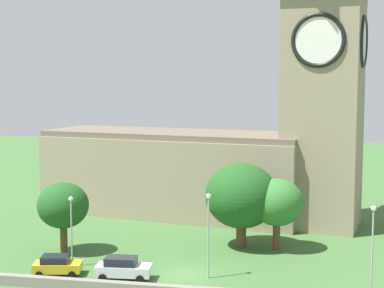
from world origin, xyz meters
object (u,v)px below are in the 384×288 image
(car_white, at_px, (123,268))
(streetlamp_east_mid, at_px, (373,234))
(tree_riverside_east, at_px, (277,202))
(streetlamp_west_mid, at_px, (71,219))
(car_yellow, at_px, (57,265))
(tree_riverside_west, at_px, (241,196))
(church, at_px, (227,142))
(tree_by_tower, at_px, (63,206))
(streetlamp_central, at_px, (208,222))

(car_white, xyz_separation_m, streetlamp_east_mid, (20.43, 1.12, 3.68))
(tree_riverside_east, bearing_deg, streetlamp_west_mid, -153.26)
(streetlamp_west_mid, bearing_deg, tree_riverside_east, 26.74)
(car_yellow, distance_m, streetlamp_east_mid, 26.68)
(car_yellow, distance_m, tree_riverside_west, 19.30)
(car_yellow, bearing_deg, church, 64.79)
(church, bearing_deg, streetlamp_east_mid, -57.36)
(car_yellow, xyz_separation_m, tree_riverside_west, (14.69, 11.72, 4.40))
(streetlamp_east_mid, bearing_deg, tree_riverside_east, 128.23)
(church, distance_m, tree_by_tower, 23.01)
(streetlamp_east_mid, bearing_deg, streetlamp_west_mid, 177.08)
(streetlamp_central, bearing_deg, streetlamp_west_mid, 176.31)
(tree_riverside_west, bearing_deg, church, 104.14)
(streetlamp_central, height_order, tree_by_tower, streetlamp_central)
(tree_by_tower, bearing_deg, streetlamp_central, -17.47)
(car_yellow, bearing_deg, tree_by_tower, 108.08)
(car_white, bearing_deg, streetlamp_east_mid, 3.13)
(streetlamp_west_mid, height_order, tree_riverside_west, tree_riverside_west)
(church, xyz_separation_m, car_yellow, (-11.49, -24.41, -8.44))
(church, relative_size, tree_by_tower, 5.84)
(tree_by_tower, bearing_deg, streetlamp_west_mid, -58.02)
(streetlamp_east_mid, bearing_deg, car_white, -176.87)
(car_yellow, height_order, streetlamp_east_mid, streetlamp_east_mid)
(streetlamp_east_mid, xyz_separation_m, tree_riverside_west, (-11.70, 10.57, 0.61))
(church, height_order, streetlamp_west_mid, church)
(tree_by_tower, bearing_deg, streetlamp_east_mid, -10.49)
(church, bearing_deg, tree_by_tower, -127.08)
(tree_by_tower, bearing_deg, tree_riverside_west, 17.51)
(streetlamp_west_mid, height_order, streetlamp_central, streetlamp_central)
(streetlamp_central, bearing_deg, car_yellow, -172.74)
(tree_by_tower, bearing_deg, church, 52.92)
(car_white, distance_m, tree_riverside_east, 17.23)
(car_white, relative_size, streetlamp_east_mid, 0.69)
(car_white, distance_m, streetlamp_west_mid, 6.98)
(tree_by_tower, height_order, tree_riverside_west, tree_riverside_west)
(church, relative_size, streetlamp_central, 5.55)
(church, relative_size, streetlamp_west_mid, 6.32)
(streetlamp_east_mid, height_order, tree_riverside_east, tree_riverside_east)
(car_yellow, bearing_deg, car_white, 0.31)
(church, xyz_separation_m, streetlamp_central, (1.55, -22.75, -4.44))
(tree_by_tower, bearing_deg, tree_riverside_east, 13.98)
(streetlamp_west_mid, xyz_separation_m, streetlamp_east_mid, (26.02, -1.33, 0.30))
(car_yellow, xyz_separation_m, car_white, (5.96, 0.03, 0.10))
(church, bearing_deg, tree_riverside_west, -75.86)
(streetlamp_west_mid, bearing_deg, streetlamp_central, -3.69)
(streetlamp_west_mid, bearing_deg, tree_by_tower, 121.98)
(tree_riverside_west, bearing_deg, streetlamp_central, -99.32)
(car_yellow, distance_m, streetlamp_west_mid, 4.29)
(streetlamp_east_mid, distance_m, tree_riverside_west, 15.78)
(car_yellow, bearing_deg, tree_riverside_west, 38.58)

